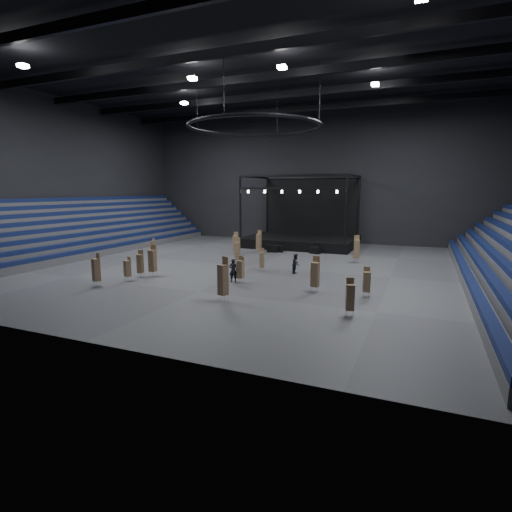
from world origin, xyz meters
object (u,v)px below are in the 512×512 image
at_px(flight_case_right, 315,250).
at_px(chair_stack_14, 236,243).
at_px(chair_stack_9, 153,246).
at_px(chair_stack_11, 350,297).
at_px(chair_stack_1, 357,249).
at_px(chair_stack_7, 223,279).
at_px(flight_case_mid, 278,249).
at_px(chair_stack_10, 367,281).
at_px(flight_case_left, 272,249).
at_px(chair_stack_3, 96,269).
at_px(chair_stack_6, 241,269).
at_px(crew_member, 296,264).
at_px(chair_stack_2, 153,260).
at_px(chair_stack_8, 140,263).
at_px(chair_stack_5, 238,251).
at_px(chair_stack_12, 127,268).
at_px(chair_stack_4, 262,259).
at_px(man_center, 233,270).
at_px(chair_stack_13, 259,241).
at_px(stage, 302,234).
at_px(chair_stack_0, 315,274).

height_order(flight_case_right, chair_stack_14, chair_stack_14).
distance_m(chair_stack_9, chair_stack_11, 28.43).
bearing_deg(chair_stack_1, chair_stack_7, -123.19).
height_order(flight_case_mid, chair_stack_7, chair_stack_7).
bearing_deg(chair_stack_10, flight_case_left, 114.09).
height_order(chair_stack_3, chair_stack_6, chair_stack_3).
relative_size(chair_stack_3, chair_stack_6, 1.21).
distance_m(flight_case_left, crew_member, 12.35).
relative_size(flight_case_left, chair_stack_2, 0.48).
xyz_separation_m(flight_case_mid, chair_stack_11, (12.09, -21.41, 0.81)).
bearing_deg(flight_case_right, flight_case_left, -169.35).
bearing_deg(chair_stack_8, chair_stack_5, 46.28).
height_order(chair_stack_8, chair_stack_10, chair_stack_8).
xyz_separation_m(chair_stack_12, crew_member, (11.73, 8.05, -0.18)).
bearing_deg(chair_stack_6, flight_case_left, 105.13).
height_order(chair_stack_7, chair_stack_9, chair_stack_7).
xyz_separation_m(chair_stack_3, chair_stack_10, (19.51, 4.75, -0.20)).
xyz_separation_m(chair_stack_4, chair_stack_14, (-6.33, 7.65, 0.26)).
distance_m(chair_stack_7, chair_stack_12, 10.22).
height_order(chair_stack_8, chair_stack_9, chair_stack_8).
bearing_deg(chair_stack_1, chair_stack_14, 165.22).
distance_m(flight_case_mid, man_center, 16.31).
height_order(chair_stack_4, chair_stack_14, chair_stack_14).
xyz_separation_m(chair_stack_4, man_center, (-0.44, -4.96, -0.14)).
relative_size(chair_stack_4, chair_stack_13, 0.77).
height_order(stage, chair_stack_11, stage).
xyz_separation_m(stage, chair_stack_1, (8.69, -10.30, -0.01)).
bearing_deg(chair_stack_0, flight_case_right, 108.00).
distance_m(chair_stack_4, chair_stack_6, 4.85).
bearing_deg(chair_stack_11, chair_stack_9, 132.88).
bearing_deg(flight_case_right, chair_stack_8, -119.89).
relative_size(chair_stack_0, chair_stack_9, 1.43).
height_order(chair_stack_1, chair_stack_12, chair_stack_1).
bearing_deg(flight_case_right, chair_stack_5, -120.62).
distance_m(flight_case_mid, chair_stack_13, 2.67).
height_order(flight_case_mid, chair_stack_8, chair_stack_8).
height_order(flight_case_left, flight_case_right, flight_case_left).
bearing_deg(crew_member, chair_stack_7, 173.60).
bearing_deg(chair_stack_5, chair_stack_0, -50.67).
distance_m(flight_case_mid, crew_member, 12.37).
relative_size(stage, flight_case_right, 11.53).
relative_size(chair_stack_6, man_center, 1.10).
bearing_deg(chair_stack_9, man_center, -17.59).
height_order(chair_stack_2, chair_stack_6, chair_stack_2).
height_order(chair_stack_5, chair_stack_8, chair_stack_5).
bearing_deg(flight_case_left, chair_stack_8, -107.68).
xyz_separation_m(chair_stack_5, crew_member, (6.79, -2.29, -0.46)).
height_order(stage, flight_case_mid, stage).
height_order(chair_stack_5, chair_stack_12, chair_stack_5).
height_order(flight_case_right, chair_stack_1, chair_stack_1).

